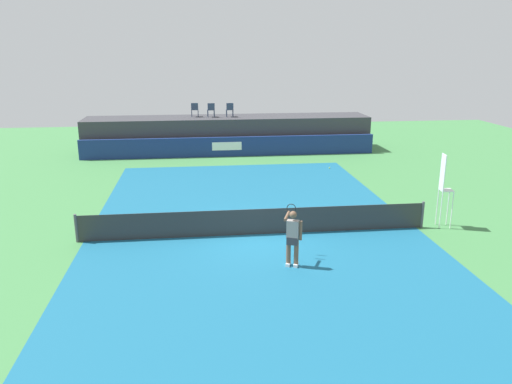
{
  "coord_description": "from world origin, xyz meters",
  "views": [
    {
      "loc": [
        -1.99,
        -16.7,
        6.44
      ],
      "look_at": [
        0.23,
        2.0,
        1.0
      ],
      "focal_mm": 35.14,
      "sensor_mm": 36.0,
      "label": 1
    }
  ],
  "objects_px": {
    "spectator_chair_far_left": "(195,109)",
    "spectator_chair_left": "(211,109)",
    "spectator_chair_center": "(230,109)",
    "tennis_player": "(293,236)",
    "umpire_chair": "(444,186)",
    "net_post_near": "(76,228)",
    "net_post_far": "(422,215)",
    "tennis_ball": "(329,168)"
  },
  "relations": [
    {
      "from": "spectator_chair_far_left",
      "to": "spectator_chair_left",
      "type": "relative_size",
      "value": 1.0
    },
    {
      "from": "spectator_chair_center",
      "to": "spectator_chair_left",
      "type": "bearing_deg",
      "value": 177.68
    },
    {
      "from": "umpire_chair",
      "to": "tennis_player",
      "type": "relative_size",
      "value": 1.56
    },
    {
      "from": "spectator_chair_far_left",
      "to": "tennis_ball",
      "type": "xyz_separation_m",
      "value": [
        7.32,
        -5.83,
        -2.66
      ]
    },
    {
      "from": "spectator_chair_left",
      "to": "net_post_far",
      "type": "xyz_separation_m",
      "value": [
        7.26,
        -15.21,
        -2.19
      ]
    },
    {
      "from": "umpire_chair",
      "to": "net_post_near",
      "type": "distance_m",
      "value": 13.17
    },
    {
      "from": "spectator_chair_far_left",
      "to": "spectator_chair_left",
      "type": "distance_m",
      "value": 1.05
    },
    {
      "from": "tennis_ball",
      "to": "net_post_far",
      "type": "bearing_deg",
      "value": -84.26
    },
    {
      "from": "spectator_chair_center",
      "to": "tennis_player",
      "type": "xyz_separation_m",
      "value": [
        0.66,
        -17.95,
        -1.73
      ]
    },
    {
      "from": "umpire_chair",
      "to": "spectator_chair_left",
      "type": "bearing_deg",
      "value": 117.73
    },
    {
      "from": "net_post_far",
      "to": "tennis_player",
      "type": "bearing_deg",
      "value": -152.8
    },
    {
      "from": "spectator_chair_left",
      "to": "tennis_ball",
      "type": "relative_size",
      "value": 13.06
    },
    {
      "from": "spectator_chair_far_left",
      "to": "net_post_far",
      "type": "distance_m",
      "value": 17.66
    },
    {
      "from": "spectator_chair_center",
      "to": "net_post_far",
      "type": "height_order",
      "value": "spectator_chair_center"
    },
    {
      "from": "spectator_chair_far_left",
      "to": "spectator_chair_center",
      "type": "height_order",
      "value": "same"
    },
    {
      "from": "spectator_chair_center",
      "to": "net_post_near",
      "type": "height_order",
      "value": "spectator_chair_center"
    },
    {
      "from": "net_post_far",
      "to": "tennis_ball",
      "type": "distance_m",
      "value": 9.67
    },
    {
      "from": "spectator_chair_center",
      "to": "umpire_chair",
      "type": "distance_m",
      "value": 16.65
    },
    {
      "from": "tennis_player",
      "to": "tennis_ball",
      "type": "relative_size",
      "value": 26.03
    },
    {
      "from": "spectator_chair_left",
      "to": "net_post_far",
      "type": "height_order",
      "value": "spectator_chair_left"
    },
    {
      "from": "spectator_chair_center",
      "to": "umpire_chair",
      "type": "height_order",
      "value": "spectator_chair_center"
    },
    {
      "from": "spectator_chair_left",
      "to": "net_post_far",
      "type": "distance_m",
      "value": 17.0
    },
    {
      "from": "spectator_chair_center",
      "to": "tennis_ball",
      "type": "bearing_deg",
      "value": -47.37
    },
    {
      "from": "umpire_chair",
      "to": "net_post_near",
      "type": "relative_size",
      "value": 2.76
    },
    {
      "from": "tennis_player",
      "to": "net_post_far",
      "type": "bearing_deg",
      "value": 27.2
    },
    {
      "from": "spectator_chair_far_left",
      "to": "spectator_chair_center",
      "type": "distance_m",
      "value": 2.22
    },
    {
      "from": "tennis_player",
      "to": "spectator_chair_far_left",
      "type": "bearing_deg",
      "value": 98.93
    },
    {
      "from": "spectator_chair_far_left",
      "to": "spectator_chair_left",
      "type": "bearing_deg",
      "value": -12.85
    },
    {
      "from": "tennis_ball",
      "to": "umpire_chair",
      "type": "bearing_deg",
      "value": -79.99
    },
    {
      "from": "umpire_chair",
      "to": "tennis_player",
      "type": "bearing_deg",
      "value": -155.53
    },
    {
      "from": "tennis_player",
      "to": "spectator_chair_left",
      "type": "bearing_deg",
      "value": 95.85
    },
    {
      "from": "spectator_chair_center",
      "to": "net_post_far",
      "type": "bearing_deg",
      "value": -68.16
    },
    {
      "from": "net_post_near",
      "to": "spectator_chair_left",
      "type": "bearing_deg",
      "value": 71.34
    },
    {
      "from": "spectator_chair_center",
      "to": "net_post_near",
      "type": "relative_size",
      "value": 0.89
    },
    {
      "from": "spectator_chair_left",
      "to": "umpire_chair",
      "type": "relative_size",
      "value": 0.32
    },
    {
      "from": "spectator_chair_center",
      "to": "umpire_chair",
      "type": "xyz_separation_m",
      "value": [
        6.81,
        -15.15,
        -1.11
      ]
    },
    {
      "from": "net_post_far",
      "to": "tennis_ball",
      "type": "xyz_separation_m",
      "value": [
        -0.97,
        9.61,
        -0.46
      ]
    },
    {
      "from": "umpire_chair",
      "to": "net_post_far",
      "type": "xyz_separation_m",
      "value": [
        -0.73,
        -0.01,
        -1.09
      ]
    },
    {
      "from": "umpire_chair",
      "to": "tennis_player",
      "type": "distance_m",
      "value": 6.78
    },
    {
      "from": "spectator_chair_left",
      "to": "net_post_near",
      "type": "bearing_deg",
      "value": -108.66
    },
    {
      "from": "spectator_chair_left",
      "to": "umpire_chair",
      "type": "distance_m",
      "value": 17.21
    },
    {
      "from": "net_post_far",
      "to": "spectator_chair_left",
      "type": "bearing_deg",
      "value": 115.52
    }
  ]
}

